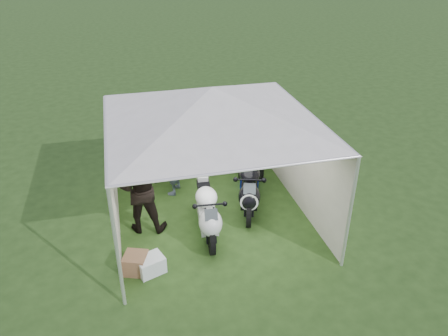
{
  "coord_description": "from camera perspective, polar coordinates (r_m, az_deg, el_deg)",
  "views": [
    {
      "loc": [
        -1.68,
        -7.61,
        5.53
      ],
      "look_at": [
        0.31,
        0.35,
        1.06
      ],
      "focal_mm": 35.0,
      "sensor_mm": 36.0,
      "label": 1
    }
  ],
  "objects": [
    {
      "name": "ground",
      "position": [
        9.55,
        -1.31,
        -6.8
      ],
      "size": [
        80.0,
        80.0,
        0.0
      ],
      "primitive_type": "plane",
      "color": "#213B15",
      "rests_on": "ground"
    },
    {
      "name": "canopy_tent",
      "position": [
        8.36,
        -1.55,
        7.87
      ],
      "size": [
        5.66,
        5.66,
        3.0
      ],
      "color": "silver",
      "rests_on": "ground"
    },
    {
      "name": "motorcycle_white",
      "position": [
        8.85,
        -2.17,
        -5.64
      ],
      "size": [
        0.57,
        2.03,
        1.0
      ],
      "rotation": [
        0.0,
        0.0,
        -0.09
      ],
      "color": "black",
      "rests_on": "ground"
    },
    {
      "name": "motorcycle_black",
      "position": [
        9.61,
        3.34,
        -2.51
      ],
      "size": [
        0.91,
        2.03,
        1.03
      ],
      "rotation": [
        0.0,
        0.0,
        -0.31
      ],
      "color": "black",
      "rests_on": "ground"
    },
    {
      "name": "paddock_stand",
      "position": [
        10.64,
        3.32,
        -1.74
      ],
      "size": [
        0.51,
        0.4,
        0.34
      ],
      "primitive_type": "cube",
      "rotation": [
        0.0,
        0.0,
        -0.31
      ],
      "color": "#0F25CB",
      "rests_on": "ground"
    },
    {
      "name": "person_dark_jacket",
      "position": [
        8.94,
        -10.88,
        -2.48
      ],
      "size": [
        1.12,
        0.96,
        1.99
      ],
      "primitive_type": "imported",
      "rotation": [
        0.0,
        0.0,
        2.91
      ],
      "color": "black",
      "rests_on": "ground"
    },
    {
      "name": "person_blue_jacket",
      "position": [
        10.16,
        -6.74,
        1.26
      ],
      "size": [
        0.66,
        0.77,
        1.8
      ],
      "primitive_type": "imported",
      "rotation": [
        0.0,
        0.0,
        -1.99
      ],
      "color": "slate",
      "rests_on": "ground"
    },
    {
      "name": "equipment_box",
      "position": [
        10.92,
        3.55,
        -0.38
      ],
      "size": [
        0.58,
        0.5,
        0.5
      ],
      "primitive_type": "cube",
      "rotation": [
        0.0,
        0.0,
        0.21
      ],
      "color": "black",
      "rests_on": "ground"
    },
    {
      "name": "crate_0",
      "position": [
        8.28,
        -9.58,
        -12.36
      ],
      "size": [
        0.58,
        0.52,
        0.32
      ],
      "primitive_type": "cube",
      "rotation": [
        0.0,
        0.0,
        0.35
      ],
      "color": "silver",
      "rests_on": "ground"
    },
    {
      "name": "crate_1",
      "position": [
        8.33,
        -11.45,
        -12.08
      ],
      "size": [
        0.52,
        0.52,
        0.36
      ],
      "primitive_type": "cube",
      "rotation": [
        0.0,
        0.0,
        -0.36
      ],
      "color": "brown",
      "rests_on": "ground"
    },
    {
      "name": "crate_2",
      "position": [
        8.43,
        -11.45,
        -12.05
      ],
      "size": [
        0.32,
        0.27,
        0.23
      ],
      "primitive_type": "cube",
      "rotation": [
        0.0,
        0.0,
        0.02
      ],
      "color": "#B6BCC0",
      "rests_on": "ground"
    }
  ]
}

